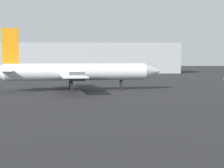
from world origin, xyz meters
name	(u,v)px	position (x,y,z in m)	size (l,w,h in m)	color
airplane_on_taxiway	(76,72)	(-0.53, 48.63, 3.20)	(30.06, 21.74, 10.41)	white
terminal_building	(79,58)	(-4.55, 130.76, 6.06)	(82.04, 21.39, 12.11)	#999EA3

